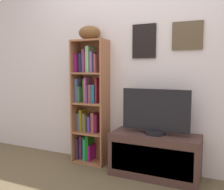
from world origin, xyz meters
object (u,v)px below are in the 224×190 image
(tv_stand, at_px, (155,155))
(television, at_px, (155,112))
(football, at_px, (90,33))
(bookshelf, at_px, (89,103))

(tv_stand, xyz_separation_m, television, (0.00, 0.00, 0.46))
(football, relative_size, tv_stand, 0.28)
(bookshelf, distance_m, football, 0.84)
(television, bearing_deg, bookshelf, 173.33)
(football, height_order, television, football)
(bookshelf, bearing_deg, television, -6.67)
(television, bearing_deg, tv_stand, -90.00)
(bookshelf, relative_size, television, 2.09)
(tv_stand, bearing_deg, football, 175.04)
(football, xyz_separation_m, tv_stand, (0.82, -0.07, -1.33))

